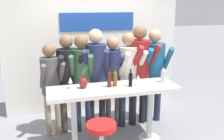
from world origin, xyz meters
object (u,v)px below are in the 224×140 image
at_px(bar_stool, 101,140).
at_px(wine_bottle_1, 131,79).
at_px(person_center_right, 113,72).
at_px(wine_glass_1, 138,78).
at_px(person_far_left, 51,80).
at_px(person_rightmost, 154,66).
at_px(person_center_left, 82,73).
at_px(wine_bottle_2, 109,79).
at_px(wine_bottle_3, 115,78).
at_px(wine_bottle_0, 163,75).
at_px(wine_glass_0, 70,81).
at_px(person_left, 68,73).
at_px(person_far_right, 139,65).
at_px(person_center, 96,69).
at_px(tasting_table, 114,97).
at_px(decorative_vase, 83,83).
at_px(person_right, 128,70).

relative_size(bar_stool, wine_bottle_1, 2.63).
bearing_deg(person_center_right, wine_glass_1, -59.22).
bearing_deg(person_far_left, person_rightmost, -8.39).
relative_size(person_center_left, wine_bottle_2, 5.83).
height_order(person_far_left, wine_bottle_3, person_far_left).
height_order(person_far_left, wine_bottle_1, person_far_left).
height_order(wine_bottle_0, wine_glass_0, wine_bottle_0).
relative_size(person_center_left, wine_glass_0, 9.77).
bearing_deg(wine_bottle_3, bar_stool, -118.86).
distance_m(person_left, person_far_right, 1.27).
bearing_deg(wine_bottle_1, person_center, 124.09).
distance_m(tasting_table, person_rightmost, 1.17).
xyz_separation_m(person_far_left, decorative_vase, (0.46, -0.49, 0.07)).
bearing_deg(person_far_left, decorative_vase, -56.52).
bearing_deg(bar_stool, person_far_right, 50.90).
bearing_deg(tasting_table, wine_bottle_1, -6.73).
bearing_deg(person_right, wine_bottle_1, -113.66).
xyz_separation_m(person_far_right, wine_bottle_0, (0.21, -0.53, -0.06)).
relative_size(person_center_left, wine_bottle_1, 6.33).
distance_m(bar_stool, wine_glass_1, 1.14).
bearing_deg(person_far_left, wine_bottle_1, -36.82).
xyz_separation_m(person_center_right, wine_bottle_3, (-0.12, -0.54, 0.05)).
relative_size(person_right, wine_glass_1, 9.82).
xyz_separation_m(wine_bottle_2, wine_glass_0, (-0.58, 0.08, -0.01)).
bearing_deg(person_center, decorative_vase, -109.65).
bearing_deg(wine_bottle_2, wine_bottle_0, 0.73).
distance_m(bar_stool, person_far_left, 1.43).
relative_size(person_left, person_center_left, 1.00).
distance_m(bar_stool, wine_bottle_3, 1.00).
bearing_deg(person_center, person_far_left, -167.80).
distance_m(bar_stool, person_right, 1.54).
bearing_deg(bar_stool, person_far_left, 115.49).
xyz_separation_m(wine_bottle_0, wine_glass_0, (-1.49, 0.07, 0.00)).
height_order(person_far_right, wine_bottle_3, person_far_right).
height_order(person_center, person_rightmost, person_center).
xyz_separation_m(person_center_right, person_far_right, (0.49, -0.02, 0.10)).
distance_m(person_rightmost, wine_glass_0, 1.67).
relative_size(person_right, wine_bottle_0, 6.67).
bearing_deg(person_center, wine_glass_0, -125.28).
bearing_deg(person_rightmost, person_far_right, -168.79).
relative_size(bar_stool, person_far_left, 0.45).
height_order(person_far_left, decorative_vase, person_far_left).
distance_m(person_far_right, wine_glass_1, 0.64).
bearing_deg(wine_glass_1, wine_bottle_0, 7.61).
height_order(person_far_left, wine_glass_0, person_far_left).
xyz_separation_m(person_right, person_rightmost, (0.53, 0.07, 0.01)).
relative_size(person_center, decorative_vase, 8.23).
bearing_deg(person_center_right, wine_bottle_1, -70.59).
distance_m(tasting_table, person_center_right, 0.66).
relative_size(person_left, wine_bottle_0, 6.62).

